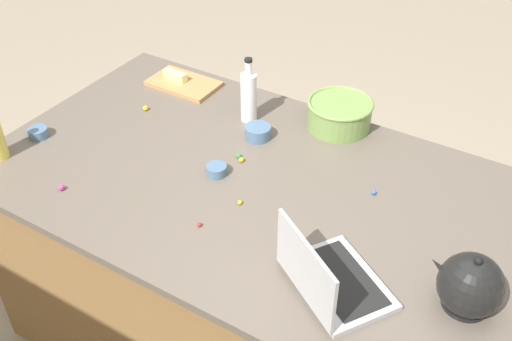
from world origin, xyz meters
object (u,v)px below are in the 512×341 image
object	(u,v)px
kettle	(470,285)
mixing_bowl_large	(339,113)
cutting_board	(184,84)
ramekin_small	(216,170)
butter_stick_left	(175,76)
bottle_vinegar	(249,96)
ramekin_wide	(258,132)
laptop	(328,278)
ramekin_medium	(38,133)

from	to	relation	value
kettle	mixing_bowl_large	bearing A→B (deg)	-42.67
cutting_board	ramekin_small	xyz separation A→B (m)	(-0.48, 0.44, 0.01)
butter_stick_left	mixing_bowl_large	bearing A→B (deg)	-175.35
bottle_vinegar	ramekin_small	distance (m)	0.38
bottle_vinegar	cutting_board	distance (m)	0.41
ramekin_wide	kettle	bearing A→B (deg)	156.54
butter_stick_left	ramekin_wide	xyz separation A→B (m)	(-0.53, 0.17, -0.01)
cutting_board	butter_stick_left	xyz separation A→B (m)	(0.04, 0.00, 0.03)
laptop	ramekin_wide	bearing A→B (deg)	-44.20
laptop	mixing_bowl_large	size ratio (longest dim) A/B	1.48
ramekin_small	cutting_board	bearing A→B (deg)	-42.80
bottle_vinegar	butter_stick_left	world-z (taller)	bottle_vinegar
kettle	ramekin_wide	xyz separation A→B (m)	(0.91, -0.40, -0.05)
bottle_vinegar	ramekin_medium	world-z (taller)	bottle_vinegar
laptop	ramekin_medium	xyz separation A→B (m)	(1.28, -0.11, -0.03)
mixing_bowl_large	ramekin_wide	world-z (taller)	mixing_bowl_large
laptop	mixing_bowl_large	distance (m)	0.85
kettle	cutting_board	distance (m)	1.51
kettle	ramekin_small	bearing A→B (deg)	-7.76
cutting_board	ramekin_wide	distance (m)	0.51
bottle_vinegar	kettle	world-z (taller)	bottle_vinegar
kettle	ramekin_wide	world-z (taller)	kettle
mixing_bowl_large	ramekin_small	world-z (taller)	mixing_bowl_large
bottle_vinegar	cutting_board	bearing A→B (deg)	-11.74
mixing_bowl_large	ramekin_medium	distance (m)	1.16
mixing_bowl_large	butter_stick_left	distance (m)	0.76
cutting_board	bottle_vinegar	bearing A→B (deg)	168.26
laptop	ramekin_medium	world-z (taller)	laptop
bottle_vinegar	butter_stick_left	size ratio (longest dim) A/B	2.44
butter_stick_left	ramekin_medium	distance (m)	0.64
ramekin_wide	mixing_bowl_large	bearing A→B (deg)	-134.57
kettle	laptop	bearing A→B (deg)	23.34
bottle_vinegar	ramekin_wide	bearing A→B (deg)	136.95
bottle_vinegar	cutting_board	xyz separation A→B (m)	(0.39, -0.08, -0.10)
laptop	butter_stick_left	world-z (taller)	laptop
mixing_bowl_large	bottle_vinegar	world-z (taller)	bottle_vinegar
ramekin_small	ramekin_medium	size ratio (longest dim) A/B	0.99
mixing_bowl_large	butter_stick_left	xyz separation A→B (m)	(0.76, 0.06, -0.02)
mixing_bowl_large	ramekin_wide	bearing A→B (deg)	45.43
butter_stick_left	cutting_board	bearing A→B (deg)	180.00
bottle_vinegar	kettle	size ratio (longest dim) A/B	1.26
mixing_bowl_large	kettle	world-z (taller)	kettle
mixing_bowl_large	ramekin_medium	size ratio (longest dim) A/B	3.49
kettle	butter_stick_left	bearing A→B (deg)	-21.51
cutting_board	butter_stick_left	bearing A→B (deg)	0.00
mixing_bowl_large	ramekin_medium	xyz separation A→B (m)	(0.95, 0.67, -0.04)
ramekin_small	ramekin_wide	size ratio (longest dim) A/B	0.74
butter_stick_left	ramekin_wide	distance (m)	0.55
cutting_board	butter_stick_left	size ratio (longest dim) A/B	2.73
ramekin_wide	cutting_board	bearing A→B (deg)	-19.53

